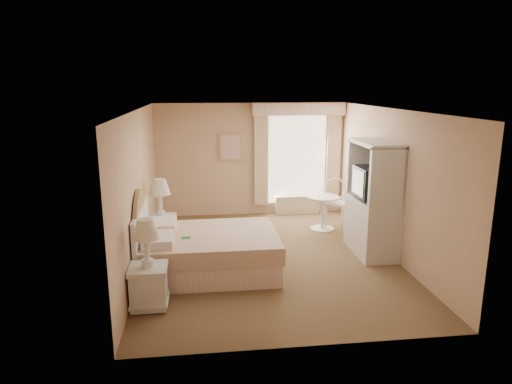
{
  "coord_description": "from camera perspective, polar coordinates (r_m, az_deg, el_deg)",
  "views": [
    {
      "loc": [
        -1.13,
        -7.26,
        2.89
      ],
      "look_at": [
        -0.18,
        0.3,
        1.09
      ],
      "focal_mm": 32.0,
      "sensor_mm": 36.0,
      "label": 1
    }
  ],
  "objects": [
    {
      "name": "nightstand_near",
      "position": [
        6.23,
        -13.31,
        -10.1
      ],
      "size": [
        0.5,
        0.5,
        1.2
      ],
      "color": "silver",
      "rests_on": "room"
    },
    {
      "name": "framed_art",
      "position": [
        10.09,
        -3.22,
        5.65
      ],
      "size": [
        0.52,
        0.04,
        0.62
      ],
      "color": "tan",
      "rests_on": "room"
    },
    {
      "name": "bed",
      "position": [
        7.26,
        -6.66,
        -7.26
      ],
      "size": [
        2.13,
        1.65,
        1.46
      ],
      "color": "tan",
      "rests_on": "room"
    },
    {
      "name": "cafe_chair",
      "position": [
        9.57,
        9.82,
        -0.85
      ],
      "size": [
        0.57,
        0.57,
        1.01
      ],
      "rotation": [
        0.0,
        0.0,
        -0.19
      ],
      "color": "silver",
      "rests_on": "room"
    },
    {
      "name": "round_table",
      "position": [
        9.33,
        8.36,
        -1.92
      ],
      "size": [
        0.66,
        0.66,
        0.69
      ],
      "color": "silver",
      "rests_on": "room"
    },
    {
      "name": "armoire",
      "position": [
        8.11,
        14.41,
        -1.93
      ],
      "size": [
        0.59,
        1.18,
        1.97
      ],
      "color": "silver",
      "rests_on": "room"
    },
    {
      "name": "window",
      "position": [
        10.27,
        5.22,
        4.57
      ],
      "size": [
        2.05,
        0.22,
        2.51
      ],
      "color": "white",
      "rests_on": "room"
    },
    {
      "name": "nightstand_far",
      "position": [
        8.29,
        -11.76,
        -3.9
      ],
      "size": [
        0.52,
        0.52,
        1.27
      ],
      "color": "silver",
      "rests_on": "room"
    },
    {
      "name": "room",
      "position": [
        7.53,
        1.66,
        0.72
      ],
      "size": [
        4.21,
        5.51,
        2.51
      ],
      "color": "brown",
      "rests_on": "ground"
    }
  ]
}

